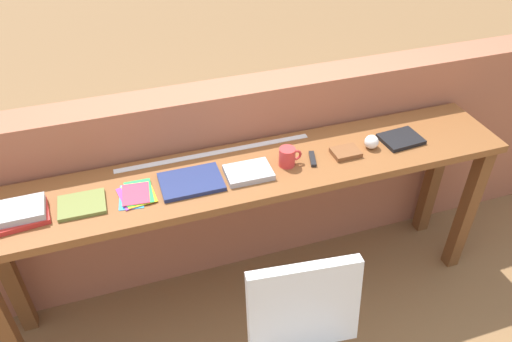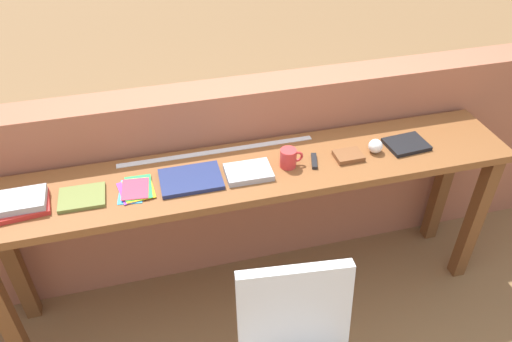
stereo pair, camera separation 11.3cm
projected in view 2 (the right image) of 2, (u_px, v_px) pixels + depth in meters
ground_plane at (268, 336)px, 2.60m from camera, size 40.00×40.00×0.00m
brick_wall_back at (238, 177)px, 2.75m from camera, size 6.00×0.20×1.13m
sideboard at (253, 191)px, 2.38m from camera, size 2.50×0.44×0.88m
book_stack_leftmost at (22, 204)px, 2.06m from camera, size 0.24×0.18×0.05m
magazine_cycling at (82, 197)px, 2.12m from camera, size 0.20×0.16×0.02m
pamphlet_pile_colourful at (136, 189)px, 2.16m from camera, size 0.16×0.18×0.01m
book_open_centre at (191, 179)px, 2.21m from camera, size 0.27×0.20×0.02m
book_grey_hardcover at (248, 172)px, 2.25m from camera, size 0.21×0.15×0.03m
mug at (289, 158)px, 2.28m from camera, size 0.11×0.08×0.09m
multitool_folded at (314, 161)px, 2.32m from camera, size 0.05×0.11×0.02m
leather_journal_brown at (348, 156)px, 2.35m from camera, size 0.13×0.10×0.02m
sports_ball_small at (375, 146)px, 2.37m from camera, size 0.07×0.07×0.07m
book_repair_rightmost at (406, 144)px, 2.43m from camera, size 0.21×0.17×0.02m
ruler_metal_back_edge at (217, 151)px, 2.40m from camera, size 0.95×0.03×0.00m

